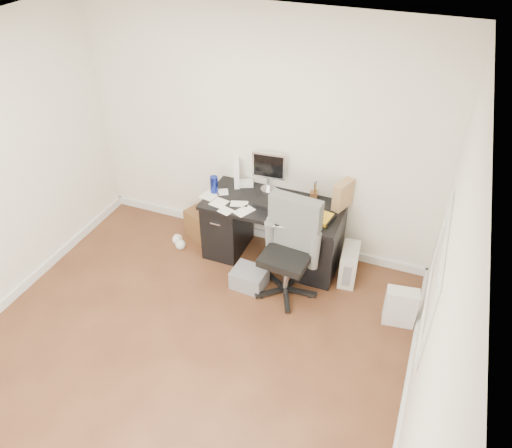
{
  "coord_description": "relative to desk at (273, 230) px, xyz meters",
  "views": [
    {
      "loc": [
        1.76,
        -2.54,
        3.71
      ],
      "look_at": [
        0.28,
        1.2,
        0.79
      ],
      "focal_mm": 35.0,
      "sensor_mm": 36.0,
      "label": 1
    }
  ],
  "objects": [
    {
      "name": "magazine_file",
      "position": [
        0.69,
        0.22,
        0.5
      ],
      "size": [
        0.21,
        0.29,
        0.3
      ],
      "primitive_type": "cube",
      "rotation": [
        0.0,
        0.0,
        -0.36
      ],
      "color": "#A4824F",
      "rests_on": "desk"
    },
    {
      "name": "lcd_monitor",
      "position": [
        -0.15,
        0.25,
        0.58
      ],
      "size": [
        0.39,
        0.24,
        0.47
      ],
      "primitive_type": null,
      "rotation": [
        0.0,
        0.0,
        0.09
      ],
      "color": "silver",
      "rests_on": "desk"
    },
    {
      "name": "paper_remote",
      "position": [
        0.15,
        -0.3,
        0.36
      ],
      "size": [
        0.27,
        0.23,
        0.02
      ],
      "primitive_type": null,
      "rotation": [
        0.0,
        0.0,
        0.23
      ],
      "color": "silver",
      "rests_on": "desk"
    },
    {
      "name": "office_chair",
      "position": [
        0.32,
        -0.47,
        0.14
      ],
      "size": [
        0.67,
        0.67,
        1.09
      ],
      "primitive_type": null,
      "rotation": [
        0.0,
        0.0,
        -0.09
      ],
      "color": "#575A57",
      "rests_on": "ground"
    },
    {
      "name": "desk_printer",
      "position": [
        -0.07,
        -0.52,
        -0.3
      ],
      "size": [
        0.37,
        0.31,
        0.21
      ],
      "primitive_type": "cube",
      "rotation": [
        0.0,
        0.0,
        -0.06
      ],
      "color": "slate",
      "rests_on": "ground"
    },
    {
      "name": "ground",
      "position": [
        -0.3,
        -1.65,
        -0.4
      ],
      "size": [
        4.0,
        4.0,
        0.0
      ],
      "primitive_type": "plane",
      "color": "#452416",
      "rests_on": "ground"
    },
    {
      "name": "yellow_book",
      "position": [
        0.57,
        -0.09,
        0.37
      ],
      "size": [
        0.2,
        0.25,
        0.04
      ],
      "primitive_type": "cube",
      "rotation": [
        0.0,
        0.0,
        -0.14
      ],
      "color": "yellow",
      "rests_on": "desk"
    },
    {
      "name": "desk",
      "position": [
        0.0,
        0.0,
        0.0
      ],
      "size": [
        1.5,
        0.7,
        0.75
      ],
      "color": "black",
      "rests_on": "ground"
    },
    {
      "name": "pen_cup",
      "position": [
        0.37,
        0.25,
        0.46
      ],
      "size": [
        0.12,
        0.12,
        0.23
      ],
      "primitive_type": null,
      "rotation": [
        0.0,
        0.0,
        0.28
      ],
      "color": "brown",
      "rests_on": "desk"
    },
    {
      "name": "loose_papers",
      "position": [
        -0.2,
        -0.05,
        0.35
      ],
      "size": [
        1.1,
        0.6,
        0.0
      ],
      "primitive_type": null,
      "color": "silver",
      "rests_on": "desk"
    },
    {
      "name": "room_shell",
      "position": [
        -0.27,
        -1.62,
        1.26
      ],
      "size": [
        4.02,
        4.02,
        2.71
      ],
      "color": "silver",
      "rests_on": "ground"
    },
    {
      "name": "pc_tower",
      "position": [
        0.89,
        -0.02,
        -0.2
      ],
      "size": [
        0.21,
        0.41,
        0.39
      ],
      "primitive_type": "cube",
      "rotation": [
        0.0,
        0.0,
        0.1
      ],
      "color": "#B5B2A3",
      "rests_on": "ground"
    },
    {
      "name": "keyboard",
      "position": [
        0.07,
        -0.06,
        0.36
      ],
      "size": [
        0.52,
        0.25,
        0.03
      ],
      "primitive_type": "cube",
      "rotation": [
        0.0,
        0.0,
        -0.16
      ],
      "color": "black",
      "rests_on": "desk"
    },
    {
      "name": "travel_mug",
      "position": [
        -0.69,
        -0.01,
        0.45
      ],
      "size": [
        0.09,
        0.09,
        0.19
      ],
      "primitive_type": "cylinder",
      "rotation": [
        0.0,
        0.0,
        0.01
      ],
      "color": "navy",
      "rests_on": "desk"
    },
    {
      "name": "white_binder",
      "position": [
        -0.53,
        0.25,
        0.5
      ],
      "size": [
        0.21,
        0.28,
        0.29
      ],
      "primitive_type": "cube",
      "rotation": [
        0.0,
        0.0,
        0.42
      ],
      "color": "white",
      "rests_on": "desk"
    },
    {
      "name": "wicker_basket",
      "position": [
        -0.91,
        0.12,
        -0.22
      ],
      "size": [
        0.47,
        0.47,
        0.36
      ],
      "primitive_type": "cube",
      "rotation": [
        0.0,
        0.0,
        -0.41
      ],
      "color": "#4D3417",
      "rests_on": "ground"
    },
    {
      "name": "shopping_bag",
      "position": [
        1.5,
        -0.47,
        -0.19
      ],
      "size": [
        0.33,
        0.26,
        0.41
      ],
      "primitive_type": "cube",
      "rotation": [
        0.0,
        0.0,
        0.14
      ],
      "color": "silver",
      "rests_on": "ground"
    },
    {
      "name": "computer_mouse",
      "position": [
        0.37,
        -0.12,
        0.38
      ],
      "size": [
        0.09,
        0.09,
        0.07
      ],
      "primitive_type": "sphere",
      "rotation": [
        0.0,
        0.0,
        -0.39
      ],
      "color": "silver",
      "rests_on": "desk"
    }
  ]
}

